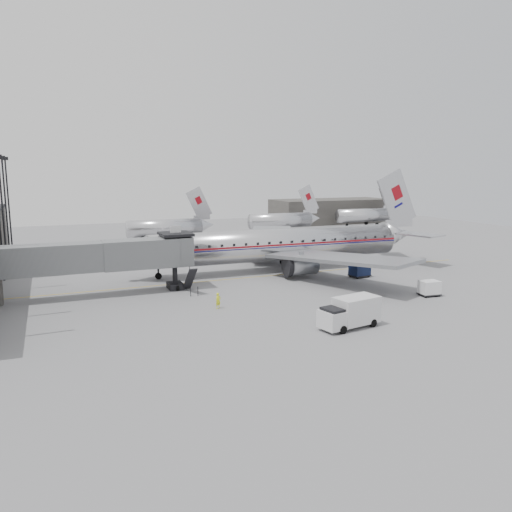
{
  "coord_description": "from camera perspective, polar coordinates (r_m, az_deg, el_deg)",
  "views": [
    {
      "loc": [
        -22.07,
        -50.67,
        13.22
      ],
      "look_at": [
        0.43,
        3.16,
        3.2
      ],
      "focal_mm": 35.0,
      "sensor_mm": 36.0,
      "label": 1
    }
  ],
  "objects": [
    {
      "name": "baggage_cart_navy",
      "position": [
        63.89,
        11.76,
        -1.5
      ],
      "size": [
        2.57,
        2.08,
        1.86
      ],
      "rotation": [
        0.0,
        0.0,
        0.12
      ],
      "color": "#0E1839",
      "rests_on": "ground"
    },
    {
      "name": "service_van",
      "position": [
        43.33,
        10.7,
        -6.31
      ],
      "size": [
        5.79,
        3.04,
        2.59
      ],
      "rotation": [
        0.0,
        0.0,
        0.18
      ],
      "color": "silver",
      "rests_on": "ground"
    },
    {
      "name": "jet_bridge",
      "position": [
        55.35,
        -16.76,
        -0.07
      ],
      "size": [
        21.0,
        6.2,
        7.1
      ],
      "color": "#595B5E",
      "rests_on": "ground"
    },
    {
      "name": "baggage_cart_white",
      "position": [
        56.4,
        19.2,
        -3.46
      ],
      "size": [
        2.24,
        1.79,
        1.64
      ],
      "rotation": [
        0.0,
        0.0,
        -0.1
      ],
      "color": "white",
      "rests_on": "ground"
    },
    {
      "name": "distant_aircraft_mid",
      "position": [
        107.69,
        2.89,
        4.14
      ],
      "size": [
        16.39,
        3.2,
        10.26
      ],
      "color": "silver",
      "rests_on": "ground"
    },
    {
      "name": "distant_aircraft_near",
      "position": [
        95.44,
        -10.29,
        3.28
      ],
      "size": [
        16.39,
        3.2,
        10.26
      ],
      "color": "silver",
      "rests_on": "ground"
    },
    {
      "name": "distant_aircraft_far",
      "position": [
        123.22,
        12.23,
        4.64
      ],
      "size": [
        16.39,
        3.2,
        10.26
      ],
      "color": "silver",
      "rests_on": "ground"
    },
    {
      "name": "ground",
      "position": [
        56.83,
        0.83,
        -3.71
      ],
      "size": [
        160.0,
        160.0,
        0.0
      ],
      "primitive_type": "plane",
      "color": "slate",
      "rests_on": "ground"
    },
    {
      "name": "hangar",
      "position": [
        129.81,
        8.54,
        5.12
      ],
      "size": [
        30.0,
        12.0,
        6.0
      ],
      "primitive_type": "cube",
      "color": "#3C3A37",
      "rests_on": "ground"
    },
    {
      "name": "airliner",
      "position": [
        67.02,
        3.16,
        1.32
      ],
      "size": [
        43.0,
        39.84,
        13.6
      ],
      "rotation": [
        0.0,
        0.0,
        -0.02
      ],
      "color": "silver",
      "rests_on": "ground"
    },
    {
      "name": "ramp_worker",
      "position": [
        48.65,
        -4.34,
        -5.11
      ],
      "size": [
        0.65,
        0.53,
        1.54
      ],
      "primitive_type": "imported",
      "rotation": [
        0.0,
        0.0,
        0.33
      ],
      "color": "#EAF31C",
      "rests_on": "ground"
    },
    {
      "name": "apron_line",
      "position": [
        63.36,
        1.16,
        -2.3
      ],
      "size": [
        60.0,
        0.15,
        0.01
      ],
      "primitive_type": "cube",
      "rotation": [
        0.0,
        0.0,
        1.57
      ],
      "color": "gold",
      "rests_on": "ground"
    }
  ]
}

